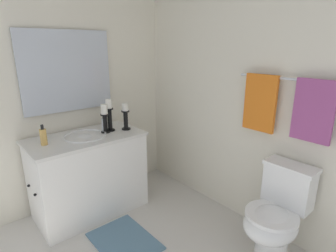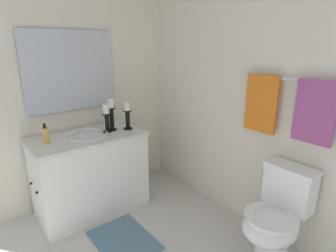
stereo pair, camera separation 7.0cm
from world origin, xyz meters
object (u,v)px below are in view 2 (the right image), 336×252
candle_holder_short (111,114)px  bath_mat (124,240)px  soap_bottle (46,135)px  candle_holder_tall (127,116)px  towel_center (315,112)px  sink_basin (88,139)px  candle_holder_mid (107,117)px  mirror (70,71)px  toilet (276,218)px  towel_bar (291,79)px  towel_near_vanity (261,104)px  vanity_cabinet (91,173)px

candle_holder_short → bath_mat: bearing=-23.1°
soap_bottle → candle_holder_tall: bearing=84.3°
candle_holder_tall → towel_center: size_ratio=0.60×
candle_holder_tall → bath_mat: 1.16m
sink_basin → candle_holder_mid: bearing=85.7°
mirror → soap_bottle: bearing=-53.8°
sink_basin → toilet: size_ratio=0.54×
candle_holder_mid → towel_bar: size_ratio=0.33×
candle_holder_mid → toilet: 1.73m
towel_center → bath_mat: size_ratio=0.75×
candle_holder_tall → towel_bar: bearing=25.8°
mirror → towel_bar: 1.96m
sink_basin → towel_center: towel_center is taller
sink_basin → bath_mat: bearing=-0.1°
mirror → toilet: (1.80, 0.82, -1.02)m
candle_holder_short → towel_near_vanity: (1.17, 0.76, 0.19)m
toilet → bath_mat: (-0.89, -0.82, -0.36)m
mirror → candle_holder_mid: (0.30, 0.21, -0.43)m
towel_bar → towel_center: (0.21, -0.02, -0.21)m
sink_basin → bath_mat: (0.62, -0.00, -0.75)m
toilet → towel_near_vanity: 0.90m
toilet → mirror: bearing=-155.4°
mirror → towel_near_vanity: mirror is taller
vanity_cabinet → toilet: 1.73m
vanity_cabinet → towel_center: size_ratio=2.34×
mirror → candle_holder_tall: (0.34, 0.41, -0.44)m
sink_basin → candle_holder_short: 0.34m
bath_mat → sink_basin: bearing=179.9°
towel_near_vanity → soap_bottle: bearing=-130.3°
vanity_cabinet → mirror: mirror is taller
towel_center → sink_basin: bearing=-147.2°
candle_holder_short → towel_center: (1.60, 0.76, 0.20)m
candle_holder_short → towel_near_vanity: towel_near_vanity is taller
bath_mat → mirror: bearing=180.0°
sink_basin → candle_holder_tall: 0.45m
toilet → candle_holder_mid: bearing=-157.6°
towel_near_vanity → bath_mat: 1.64m
towel_bar → towel_near_vanity: (-0.21, -0.02, -0.22)m
vanity_cabinet → soap_bottle: size_ratio=5.89×
towel_bar → bath_mat: 1.89m
candle_holder_tall → candle_holder_short: candle_holder_short is taller
candle_holder_short → towel_center: towel_center is taller
vanity_cabinet → bath_mat: bearing=0.0°
sink_basin → candle_holder_mid: size_ratio=1.44×
sink_basin → candle_holder_tall: bearing=81.1°
sink_basin → mirror: mirror is taller
candle_holder_mid → towel_bar: bearing=31.6°
mirror → bath_mat: size_ratio=1.45×
toilet → soap_bottle: bearing=-142.2°
toilet → sink_basin: bearing=-151.5°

